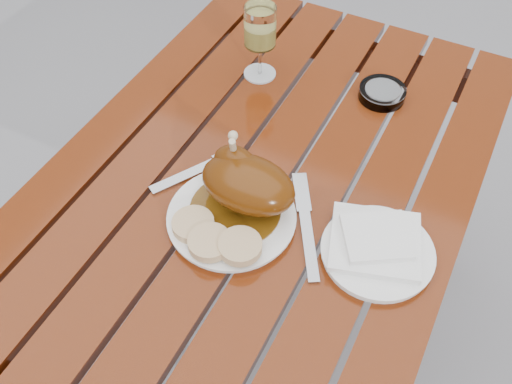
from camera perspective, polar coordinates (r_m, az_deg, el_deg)
ground at (r=1.77m, az=0.45°, el=-14.29°), size 60.00×60.00×0.00m
table at (r=1.44m, az=0.54°, el=-7.84°), size 0.80×1.20×0.75m
dinner_plate at (r=1.06m, az=-2.45°, el=-2.61°), size 0.28×0.28×0.02m
roast_duck at (r=1.04m, az=-1.05°, el=0.99°), size 0.19×0.18×0.13m
bread_dumplings at (r=1.01m, az=-4.22°, el=-4.55°), size 0.18×0.10×0.03m
wine_glass at (r=1.31m, az=0.40°, el=14.71°), size 0.09×0.09×0.18m
side_plate at (r=1.03m, az=12.03°, el=-5.95°), size 0.25×0.25×0.02m
napkin at (r=1.03m, az=11.83°, el=-4.87°), size 0.19×0.19×0.01m
ashtray at (r=1.32m, az=12.50°, el=9.64°), size 0.13×0.13×0.03m
fork at (r=1.14m, az=-6.47°, el=1.91°), size 0.11×0.16×0.01m
knife at (r=1.05m, az=5.14°, el=-4.04°), size 0.12×0.19×0.01m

